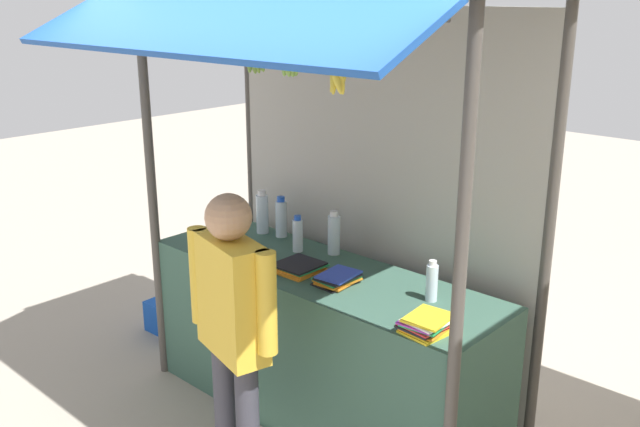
# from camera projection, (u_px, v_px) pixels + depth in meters

# --- Properties ---
(ground_plane) EXTENTS (20.00, 20.00, 0.00)m
(ground_plane) POSITION_uv_depth(u_px,v_px,m) (320.00, 412.00, 4.40)
(ground_plane) COLOR #9E9384
(stall_counter) EXTENTS (2.28, 0.71, 0.95)m
(stall_counter) POSITION_uv_depth(u_px,v_px,m) (320.00, 343.00, 4.26)
(stall_counter) COLOR #385B4C
(stall_counter) RESTS_ON ground
(stall_structure) EXTENTS (2.48, 1.59, 2.88)m
(stall_structure) POSITION_uv_depth(u_px,v_px,m) (337.00, 133.00, 3.98)
(stall_structure) COLOR #4C4742
(stall_structure) RESTS_ON ground
(water_bottle_back_left) EXTENTS (0.08, 0.08, 0.28)m
(water_bottle_back_left) POSITION_uv_depth(u_px,v_px,m) (281.00, 218.00, 4.65)
(water_bottle_back_left) COLOR silver
(water_bottle_back_left) RESTS_ON stall_counter
(water_bottle_front_left) EXTENTS (0.08, 0.08, 0.30)m
(water_bottle_front_left) POSITION_uv_depth(u_px,v_px,m) (262.00, 213.00, 4.73)
(water_bottle_front_left) COLOR silver
(water_bottle_front_left) RESTS_ON stall_counter
(water_bottle_front_right) EXTENTS (0.06, 0.06, 0.23)m
(water_bottle_front_right) POSITION_uv_depth(u_px,v_px,m) (432.00, 282.00, 3.68)
(water_bottle_front_right) COLOR silver
(water_bottle_front_right) RESTS_ON stall_counter
(water_bottle_rear_center) EXTENTS (0.08, 0.08, 0.28)m
(water_bottle_rear_center) POSITION_uv_depth(u_px,v_px,m) (334.00, 234.00, 4.34)
(water_bottle_rear_center) COLOR silver
(water_bottle_rear_center) RESTS_ON stall_counter
(water_bottle_back_right) EXTENTS (0.07, 0.07, 0.23)m
(water_bottle_back_right) POSITION_uv_depth(u_px,v_px,m) (298.00, 235.00, 4.39)
(water_bottle_back_right) COLOR silver
(water_bottle_back_right) RESTS_ON stall_counter
(magazine_stack_mid_right) EXTENTS (0.21, 0.25, 0.06)m
(magazine_stack_mid_right) POSITION_uv_depth(u_px,v_px,m) (337.00, 279.00, 3.92)
(magazine_stack_mid_right) COLOR black
(magazine_stack_mid_right) RESTS_ON stall_counter
(magazine_stack_far_right) EXTENTS (0.27, 0.28, 0.05)m
(magazine_stack_far_right) POSITION_uv_depth(u_px,v_px,m) (299.00, 267.00, 4.11)
(magazine_stack_far_right) COLOR orange
(magazine_stack_far_right) RESTS_ON stall_counter
(magazine_stack_mid_left) EXTENTS (0.22, 0.26, 0.08)m
(magazine_stack_mid_left) POSITION_uv_depth(u_px,v_px,m) (427.00, 324.00, 3.36)
(magazine_stack_mid_left) COLOR yellow
(magazine_stack_mid_left) RESTS_ON stall_counter
(magazine_stack_right) EXTENTS (0.21, 0.24, 0.04)m
(magazine_stack_right) POSITION_uv_depth(u_px,v_px,m) (246.00, 258.00, 4.26)
(magazine_stack_right) COLOR red
(magazine_stack_right) RESTS_ON stall_counter
(banana_bunch_inner_right) EXTENTS (0.10, 0.10, 0.32)m
(banana_bunch_inner_right) POSITION_uv_depth(u_px,v_px,m) (338.00, 75.00, 3.10)
(banana_bunch_inner_right) COLOR #332D23
(banana_bunch_inner_left) EXTENTS (0.09, 0.09, 0.27)m
(banana_bunch_inner_left) POSITION_uv_depth(u_px,v_px,m) (290.00, 62.00, 3.28)
(banana_bunch_inner_left) COLOR #332D23
(banana_bunch_rightmost) EXTENTS (0.12, 0.11, 0.27)m
(banana_bunch_rightmost) POSITION_uv_depth(u_px,v_px,m) (255.00, 56.00, 3.43)
(banana_bunch_rightmost) COLOR #332D23
(vendor_person) EXTENTS (0.61, 0.30, 1.60)m
(vendor_person) POSITION_uv_depth(u_px,v_px,m) (232.00, 316.00, 3.51)
(vendor_person) COLOR #383842
(vendor_person) RESTS_ON ground
(plastic_crate) EXTENTS (0.36, 0.36, 0.24)m
(plastic_crate) POSITION_uv_depth(u_px,v_px,m) (175.00, 315.00, 5.45)
(plastic_crate) COLOR #194CB2
(plastic_crate) RESTS_ON ground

